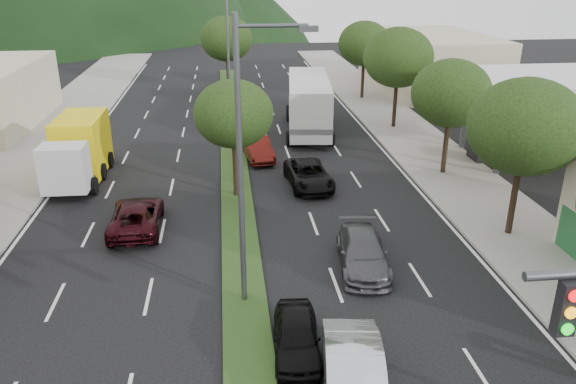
{
  "coord_description": "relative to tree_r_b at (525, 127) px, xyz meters",
  "views": [
    {
      "loc": [
        -0.41,
        -9.39,
        11.28
      ],
      "look_at": [
        2.04,
        11.99,
        2.57
      ],
      "focal_mm": 35.0,
      "sensor_mm": 36.0,
      "label": 1
    }
  ],
  "objects": [
    {
      "name": "sidewalk_right",
      "position": [
        0.5,
        13.0,
        -4.96
      ],
      "size": [
        5.0,
        90.0,
        0.15
      ],
      "primitive_type": "cube",
      "color": "gray",
      "rests_on": "ground"
    },
    {
      "name": "sidewalk_left",
      "position": [
        -25.0,
        13.0,
        -4.96
      ],
      "size": [
        6.0,
        90.0,
        0.15
      ],
      "primitive_type": "cube",
      "color": "gray",
      "rests_on": "ground"
    },
    {
      "name": "median",
      "position": [
        -12.0,
        16.0,
        -4.98
      ],
      "size": [
        1.6,
        56.0,
        0.12
      ],
      "primitive_type": "cube",
      "color": "#223B15",
      "rests_on": "ground"
    },
    {
      "name": "gas_canopy",
      "position": [
        7.0,
        10.0,
        -0.39
      ],
      "size": [
        12.2,
        8.2,
        5.25
      ],
      "color": "silver",
      "rests_on": "ground"
    },
    {
      "name": "bldg_right_far",
      "position": [
        7.5,
        32.0,
        -2.44
      ],
      "size": [
        10.0,
        16.0,
        5.2
      ],
      "primitive_type": "cube",
      "color": "#C0B898",
      "rests_on": "ground"
    },
    {
      "name": "tree_r_b",
      "position": [
        0.0,
        0.0,
        0.0
      ],
      "size": [
        4.8,
        4.8,
        6.94
      ],
      "color": "black",
      "rests_on": "sidewalk_right"
    },
    {
      "name": "tree_r_c",
      "position": [
        0.0,
        8.0,
        -0.29
      ],
      "size": [
        4.4,
        4.4,
        6.48
      ],
      "color": "black",
      "rests_on": "sidewalk_right"
    },
    {
      "name": "tree_r_d",
      "position": [
        0.0,
        18.0,
        0.14
      ],
      "size": [
        5.0,
        5.0,
        7.17
      ],
      "color": "black",
      "rests_on": "sidewalk_right"
    },
    {
      "name": "tree_r_e",
      "position": [
        0.0,
        28.0,
        -0.14
      ],
      "size": [
        4.6,
        4.6,
        6.71
      ],
      "color": "black",
      "rests_on": "sidewalk_right"
    },
    {
      "name": "tree_med_near",
      "position": [
        -12.0,
        6.0,
        -0.61
      ],
      "size": [
        4.0,
        4.0,
        6.02
      ],
      "color": "black",
      "rests_on": "median"
    },
    {
      "name": "tree_med_far",
      "position": [
        -12.0,
        32.0,
        -0.03
      ],
      "size": [
        4.8,
        4.8,
        6.94
      ],
      "color": "black",
      "rests_on": "median"
    },
    {
      "name": "streetlight_near",
      "position": [
        -11.79,
        -4.0,
        0.55
      ],
      "size": [
        2.6,
        0.25,
        10.0
      ],
      "color": "#47494C",
      "rests_on": "ground"
    },
    {
      "name": "streetlight_mid",
      "position": [
        -11.79,
        21.0,
        0.55
      ],
      "size": [
        2.6,
        0.25,
        10.0
      ],
      "color": "#47494C",
      "rests_on": "ground"
    },
    {
      "name": "sedan_silver",
      "position": [
        -9.18,
        -9.28,
        -4.27
      ],
      "size": [
        2.21,
        4.8,
        1.53
      ],
      "primitive_type": "imported",
      "rotation": [
        0.0,
        0.0,
        -0.13
      ],
      "color": "#B5B7BD",
      "rests_on": "ground"
    },
    {
      "name": "suv_maroon",
      "position": [
        -16.64,
        2.56,
        -4.37
      ],
      "size": [
        2.29,
        4.81,
        1.33
      ],
      "primitive_type": "imported",
      "rotation": [
        0.0,
        0.0,
        3.16
      ],
      "color": "black",
      "rests_on": "ground"
    },
    {
      "name": "car_queue_a",
      "position": [
        -10.5,
        -7.05,
        -4.43
      ],
      "size": [
        1.69,
        3.64,
        1.21
      ],
      "primitive_type": "imported",
      "rotation": [
        0.0,
        0.0,
        -0.07
      ],
      "color": "black",
      "rests_on": "ground"
    },
    {
      "name": "car_queue_b",
      "position": [
        -7.19,
        -2.05,
        -4.37
      ],
      "size": [
        2.37,
        4.75,
        1.33
      ],
      "primitive_type": "imported",
      "rotation": [
        0.0,
        0.0,
        -0.11
      ],
      "color": "#47474B",
      "rests_on": "ground"
    },
    {
      "name": "car_queue_c",
      "position": [
        -10.5,
        12.05,
        -4.34
      ],
      "size": [
        2.03,
        4.36,
        1.38
      ],
      "primitive_type": "imported",
      "rotation": [
        0.0,
        0.0,
        0.14
      ],
      "color": "#4B100C",
      "rests_on": "ground"
    },
    {
      "name": "car_queue_d",
      "position": [
        -8.01,
        7.05,
        -4.39
      ],
      "size": [
        2.47,
        4.81,
        1.3
      ],
      "primitive_type": "imported",
      "rotation": [
        0.0,
        0.0,
        0.07
      ],
      "color": "black",
      "rests_on": "ground"
    },
    {
      "name": "car_queue_e",
      "position": [
        -10.5,
        17.05,
        -4.44
      ],
      "size": [
        1.55,
        3.55,
        1.19
      ],
      "primitive_type": "imported",
      "rotation": [
        0.0,
        0.0,
        -0.04
      ],
      "color": "#49494E",
      "rests_on": "ground"
    },
    {
      "name": "car_queue_f",
      "position": [
        -5.22,
        24.51,
        -4.42
      ],
      "size": [
        1.78,
        4.24,
        1.22
      ],
      "primitive_type": "imported",
      "rotation": [
        0.0,
        0.0,
        -0.02
      ],
      "color": "black",
      "rests_on": "ground"
    },
    {
      "name": "box_truck",
      "position": [
        -20.64,
        9.74,
        -3.43
      ],
      "size": [
        2.78,
        6.92,
        3.39
      ],
      "rotation": [
        0.0,
        0.0,
        3.13
      ],
      "color": "silver",
      "rests_on": "ground"
    },
    {
      "name": "motorhome",
      "position": [
        -6.41,
        17.95,
        -3.0
      ],
      "size": [
        4.11,
        10.23,
        3.82
      ],
      "rotation": [
        0.0,
        0.0,
        -0.11
      ],
      "color": "silver",
      "rests_on": "ground"
    }
  ]
}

